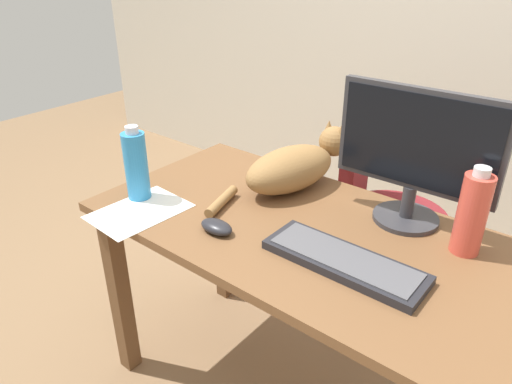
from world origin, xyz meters
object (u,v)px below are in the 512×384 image
computer_mouse (217,227)px  water_bottle (136,165)px  spray_bottle (472,214)px  office_chair (380,234)px  keyboard (344,261)px  monitor (416,153)px  cat (295,166)px

computer_mouse → water_bottle: size_ratio=0.43×
spray_bottle → water_bottle: bearing=-159.1°
water_bottle → office_chair: bearing=59.1°
keyboard → office_chair: bearing=106.1°
monitor → computer_mouse: monitor is taller
monitor → water_bottle: 0.88m
office_chair → spray_bottle: bearing=-47.7°
keyboard → water_bottle: bearing=-172.6°
computer_mouse → water_bottle: 0.37m
computer_mouse → monitor: bearing=45.8°
office_chair → monitor: 0.77m
water_bottle → keyboard: bearing=7.4°
monitor → keyboard: monitor is taller
office_chair → computer_mouse: office_chair is taller
office_chair → water_bottle: size_ratio=3.54×
office_chair → spray_bottle: size_ratio=3.51×
monitor → water_bottle: (-0.76, -0.42, -0.11)m
office_chair → keyboard: bearing=-73.9°
monitor → computer_mouse: bearing=-134.2°
spray_bottle → office_chair: bearing=132.3°
cat → computer_mouse: (-0.01, -0.39, -0.06)m
water_bottle → spray_bottle: size_ratio=0.99×
keyboard → computer_mouse: 0.39m
spray_bottle → cat: bearing=177.3°
office_chair → cat: 0.66m
cat → spray_bottle: 0.60m
keyboard → computer_mouse: computer_mouse is taller
water_bottle → cat: bearing=47.7°
office_chair → spray_bottle: (0.44, -0.49, 0.48)m
monitor → keyboard: (-0.03, -0.33, -0.21)m
monitor → computer_mouse: size_ratio=4.37×
spray_bottle → monitor: bearing=164.1°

